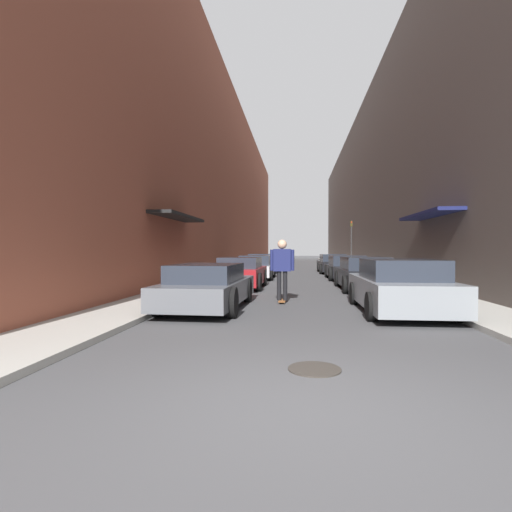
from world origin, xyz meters
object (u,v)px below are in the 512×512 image
parked_car_left_0 (208,287)px  parked_car_left_3 (262,263)px  traffic_light (351,239)px  parked_car_left_2 (256,267)px  skateboarder (282,264)px  parked_car_right_1 (364,274)px  parked_car_right_2 (346,268)px  parked_car_right_0 (399,287)px  manhole_cover (315,369)px  parked_car_left_1 (241,273)px  parked_car_right_3 (332,264)px

parked_car_left_0 → parked_car_left_3: parked_car_left_3 is taller
parked_car_left_3 → traffic_light: (6.79, 5.79, 1.82)m
parked_car_left_0 → traffic_light: traffic_light is taller
parked_car_left_2 → skateboarder: bearing=-79.6°
parked_car_right_1 → parked_car_left_3: bearing=113.4°
parked_car_left_3 → parked_car_right_2: size_ratio=1.05×
parked_car_left_0 → parked_car_right_1: bearing=47.9°
parked_car_right_0 → manhole_cover: bearing=-114.7°
parked_car_left_2 → traffic_light: traffic_light is taller
skateboarder → parked_car_right_0: bearing=-27.5°
parked_car_left_1 → manhole_cover: parked_car_left_1 is taller
parked_car_right_0 → parked_car_right_3: parked_car_right_0 is taller
parked_car_right_2 → parked_car_right_3: same height
parked_car_left_1 → parked_car_right_1: bearing=-3.0°
parked_car_left_0 → parked_car_right_0: size_ratio=1.05×
parked_car_left_2 → parked_car_right_1: size_ratio=0.88×
manhole_cover → skateboarder: bearing=95.9°
skateboarder → manhole_cover: skateboarder is taller
parked_car_right_3 → traffic_light: (2.02, 5.74, 1.84)m
parked_car_right_3 → parked_car_right_1: bearing=-88.9°
parked_car_right_0 → parked_car_right_1: size_ratio=0.93×
parked_car_left_2 → parked_car_right_0: (4.78, -11.19, 0.03)m
parked_car_left_0 → parked_car_right_3: 17.73m
parked_car_right_0 → parked_car_right_1: parked_car_right_0 is taller
parked_car_left_3 → parked_car_right_2: 7.73m
skateboarder → manhole_cover: (0.68, -6.61, -1.15)m
manhole_cover → parked_car_left_2: bearing=98.6°
parked_car_left_2 → parked_car_right_1: (4.81, -5.60, 0.01)m
parked_car_right_1 → manhole_cover: 10.92m
manhole_cover → parked_car_left_3: bearing=96.8°
traffic_light → parked_car_right_1: bearing=-95.9°
parked_car_left_1 → parked_car_right_2: bearing=47.9°
traffic_light → parked_car_left_1: bearing=-111.4°
parked_car_right_3 → traffic_light: traffic_light is taller
parked_car_left_1 → parked_car_right_1: 4.89m
parked_car_right_3 → manhole_cover: (-2.13, -22.25, -0.61)m
parked_car_right_1 → parked_car_left_1: bearing=177.0°
parked_car_right_3 → parked_car_left_1: bearing=-112.3°
parked_car_right_3 → skateboarder: (-2.82, -15.64, 0.54)m
parked_car_right_2 → traffic_light: size_ratio=1.16×
parked_car_right_2 → parked_car_left_3: bearing=130.3°
parked_car_left_3 → parked_car_left_0: bearing=-89.9°
parked_car_right_2 → traffic_light: (1.79, 11.68, 1.83)m
parked_car_left_2 → parked_car_right_3: bearing=52.7°
parked_car_left_0 → parked_car_right_3: (4.74, 17.09, 0.02)m
parked_car_left_3 → traffic_light: traffic_light is taller
parked_car_left_1 → parked_car_left_3: parked_car_left_3 is taller
parked_car_left_1 → traffic_light: (6.69, 17.10, 1.83)m
parked_car_left_1 → parked_car_right_3: (4.67, 11.36, -0.01)m
parked_car_left_0 → skateboarder: (1.92, 1.45, 0.57)m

